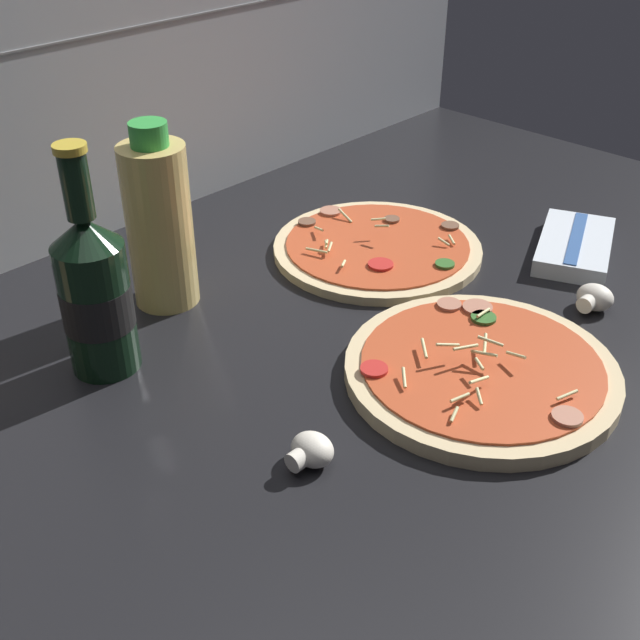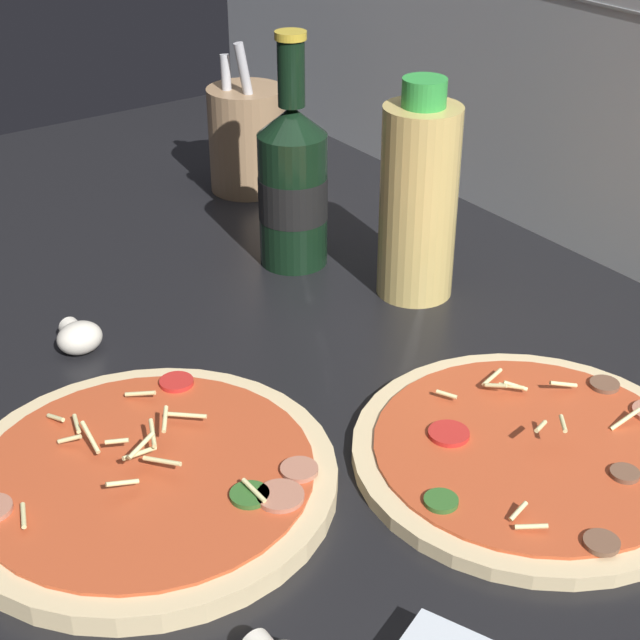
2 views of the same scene
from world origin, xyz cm
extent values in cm
cube|color=black|center=(0.00, 0.00, 1.25)|extent=(160.00, 90.00, 2.50)
cube|color=silver|center=(0.00, 45.50, 30.00)|extent=(160.00, 1.00, 60.00)
cube|color=gray|center=(0.00, 44.95, 30.00)|extent=(156.80, 0.16, 0.30)
cylinder|color=beige|center=(7.50, -14.22, 3.36)|extent=(29.61, 29.61, 1.72)
cylinder|color=#C14C28|center=(7.50, -14.22, 4.37)|extent=(26.06, 26.06, 0.30)
cylinder|color=red|center=(-1.60, -6.73, 4.72)|extent=(2.98, 2.98, 0.40)
cylinder|color=#B7755B|center=(16.31, -7.60, 4.72)|extent=(3.57, 3.57, 0.40)
cylinder|color=#336628|center=(14.92, -9.39, 4.72)|extent=(2.98, 2.98, 0.40)
cylinder|color=#B7755B|center=(5.45, -25.49, 4.72)|extent=(3.10, 3.10, 0.40)
cylinder|color=#B7755B|center=(14.56, -4.74, 4.72)|extent=(2.92, 2.92, 0.40)
cylinder|color=beige|center=(7.26, -14.45, 5.99)|extent=(0.84, 3.01, 0.88)
cylinder|color=beige|center=(5.11, -15.29, 6.16)|extent=(1.25, 1.76, 0.49)
cylinder|color=beige|center=(8.99, -13.43, 5.89)|extent=(3.00, 2.04, 0.78)
cylinder|color=beige|center=(8.01, -23.97, 5.13)|extent=(2.64, 1.17, 0.44)
cylinder|color=beige|center=(15.15, -9.14, 5.20)|extent=(2.77, 0.52, 0.61)
cylinder|color=beige|center=(0.04, -16.55, 5.31)|extent=(2.39, 0.94, 0.39)
cylinder|color=beige|center=(6.19, -12.76, 6.52)|extent=(3.01, 1.48, 0.69)
cylinder|color=beige|center=(8.03, -14.57, 7.24)|extent=(1.46, 2.74, 0.85)
cylinder|color=beige|center=(1.55, -17.79, 5.27)|extent=(1.54, 1.76, 0.97)
cylinder|color=beige|center=(-2.19, -17.48, 5.00)|extent=(2.00, 0.96, 0.72)
cylinder|color=beige|center=(5.17, -11.17, 6.58)|extent=(2.48, 1.73, 0.86)
cylinder|color=beige|center=(-1.12, -10.36, 5.20)|extent=(2.25, 2.16, 0.89)
cylinder|color=beige|center=(4.25, -8.84, 5.47)|extent=(2.64, 2.67, 0.49)
cylinder|color=beige|center=(3.09, -16.65, 5.89)|extent=(3.28, 0.51, 1.27)
cylinder|color=beige|center=(9.55, -16.96, 5.83)|extent=(0.66, 2.52, 0.95)
cylinder|color=beige|center=(21.99, 12.73, 3.12)|extent=(28.86, 28.86, 1.24)
cylinder|color=#C14C28|center=(21.99, 12.73, 3.89)|extent=(25.39, 25.39, 0.30)
cylinder|color=brown|center=(19.62, 24.10, 4.24)|extent=(2.59, 2.59, 0.40)
cylinder|color=brown|center=(28.79, 15.77, 4.24)|extent=(2.28, 2.28, 0.40)
cylinder|color=#336628|center=(23.11, 2.12, 4.24)|extent=(2.59, 2.59, 0.40)
cylinder|color=#B7755B|center=(24.68, 24.13, 4.24)|extent=(3.25, 3.25, 0.40)
cylinder|color=brown|center=(32.92, 8.37, 4.24)|extent=(2.59, 2.59, 0.40)
cylinder|color=red|center=(17.19, 8.14, 4.24)|extent=(3.37, 3.37, 0.40)
cylinder|color=beige|center=(29.10, 5.35, 4.48)|extent=(1.71, 2.11, 0.53)
cylinder|color=beige|center=(24.42, 20.98, 4.62)|extent=(0.75, 3.05, 1.39)
cylinder|color=beige|center=(15.72, 16.55, 4.83)|extent=(1.93, 1.62, 0.40)
cylinder|color=beige|center=(15.94, 16.83, 4.87)|extent=(1.72, 1.78, 0.90)
cylinder|color=beige|center=(23.65, 14.11, 6.59)|extent=(1.86, 1.56, 0.39)
cylinder|color=beige|center=(27.53, 5.60, 4.67)|extent=(0.61, 1.90, 0.93)
cylinder|color=beige|center=(18.18, 20.34, 4.93)|extent=(1.32, 2.56, 1.00)
cylinder|color=beige|center=(13.59, 16.34, 4.69)|extent=(1.34, 3.15, 0.45)
cylinder|color=beige|center=(15.10, 15.32, 5.03)|extent=(1.84, 1.27, 0.78)
cylinder|color=beige|center=(13.33, 11.26, 4.72)|extent=(1.78, 1.23, 0.47)
cylinder|color=beige|center=(22.70, 12.66, 6.36)|extent=(1.14, 2.03, 0.72)
cylinder|color=black|center=(-19.11, 17.23, 9.94)|extent=(7.53, 7.53, 14.87)
cone|color=black|center=(-19.11, 17.23, 18.92)|extent=(7.53, 7.53, 3.09)
cylinder|color=black|center=(-19.11, 17.23, 23.90)|extent=(2.86, 2.86, 6.87)
cylinder|color=gold|center=(-19.11, 17.23, 27.73)|extent=(3.29, 3.29, 0.80)
cylinder|color=black|center=(-19.11, 17.23, 10.23)|extent=(7.60, 7.60, 4.76)
cylinder|color=#D6B766|center=(-5.81, 23.70, 12.59)|extent=(7.96, 7.96, 20.19)
cylinder|color=green|center=(-5.81, 23.70, 24.06)|extent=(4.38, 4.38, 2.75)
cylinder|color=white|center=(-16.37, -10.24, 4.04)|extent=(1.97, 1.97, 1.97)
ellipsoid|color=silver|center=(-14.62, -10.24, 4.04)|extent=(3.73, 4.39, 3.07)
cylinder|color=white|center=(27.39, -16.15, 4.10)|extent=(2.05, 2.05, 2.05)
ellipsoid|color=silver|center=(29.22, -16.15, 4.10)|extent=(3.88, 4.56, 3.20)
cube|color=silver|center=(40.60, -7.23, 3.70)|extent=(19.57, 15.36, 2.40)
cube|color=#335693|center=(40.60, -7.23, 4.98)|extent=(15.78, 7.95, 0.16)
camera|label=1|loc=(-55.11, -49.95, 54.91)|focal=45.00mm
camera|label=2|loc=(63.79, -37.35, 51.83)|focal=55.00mm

